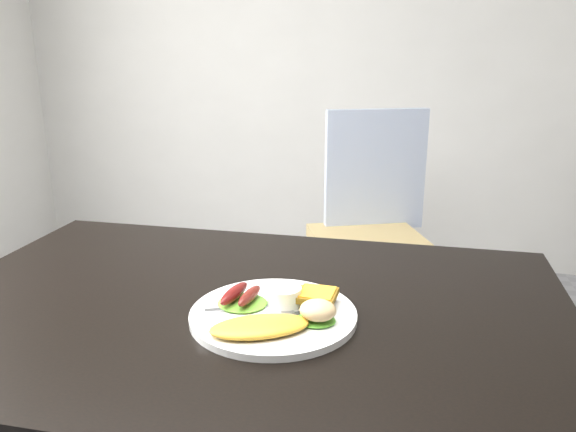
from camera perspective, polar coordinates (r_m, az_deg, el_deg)
room_back_panel at (r=3.17m, az=7.67°, el=19.29°), size 4.00×0.04×2.70m
dining_table at (r=1.06m, az=-4.58°, el=-9.79°), size 1.20×0.80×0.04m
dining_chair at (r=2.28m, az=8.25°, el=-2.73°), size 0.56×0.56×0.05m
person at (r=1.65m, az=15.27°, el=-2.30°), size 0.56×0.44×1.36m
plate at (r=1.00m, az=-1.51°, el=-10.05°), size 0.29×0.29×0.01m
lettuce_left at (r=1.02m, az=-4.65°, el=-8.80°), size 0.10×0.09×0.01m
lettuce_right at (r=0.96m, az=2.83°, el=-10.51°), size 0.07×0.06×0.01m
omelette at (r=0.93m, az=-2.90°, el=-11.15°), size 0.18×0.14×0.02m
sausage_a at (r=1.02m, az=-5.50°, el=-7.82°), size 0.04×0.10×0.02m
sausage_b at (r=1.01m, az=-3.94°, el=-8.07°), size 0.03×0.09×0.02m
ramekin at (r=1.01m, az=-0.35°, el=-8.18°), size 0.08×0.08×0.04m
toast_a at (r=1.04m, az=1.74°, el=-8.13°), size 0.07×0.07×0.01m
toast_b at (r=1.01m, az=3.02°, el=-8.06°), size 0.07×0.07×0.01m
potato_salad at (r=0.95m, az=3.06°, el=-9.52°), size 0.07×0.06×0.03m
fork at (r=1.01m, az=-4.53°, el=-9.29°), size 0.13×0.06×0.00m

